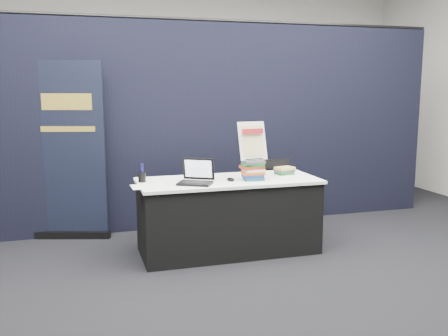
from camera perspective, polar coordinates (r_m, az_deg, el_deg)
floor at (r=4.68m, az=2.53°, el=-11.56°), size 8.00×8.00×0.00m
wall_back at (r=8.26m, az=-6.69°, el=9.82°), size 8.00×0.02×3.50m
drape_partition at (r=5.93m, az=-2.50°, el=4.78°), size 6.00×0.08×2.40m
display_table at (r=5.06m, az=0.51°, el=-5.46°), size 1.80×0.75×0.75m
laptop at (r=4.76m, az=-3.45°, el=-1.12°), size 0.38×0.38×0.24m
mouse at (r=4.89m, az=0.76°, el=-1.31°), size 0.09×0.11×0.03m
brochure_left at (r=4.68m, az=-8.46°, el=-2.08°), size 0.34×0.25×0.00m
brochure_mid at (r=4.74m, az=-7.72°, el=-1.91°), size 0.28×0.22×0.00m
brochure_right at (r=4.82m, az=-4.51°, el=-1.65°), size 0.34×0.25×0.00m
pen_cup at (r=4.89m, az=-9.35°, el=-1.07°), size 0.09×0.09×0.09m
book_stack_tall at (r=4.94m, az=3.36°, el=-0.25°), size 0.21×0.17×0.20m
book_stack_short at (r=5.30m, az=6.88°, el=-0.29°), size 0.21×0.17×0.08m
info_sign at (r=4.93m, az=3.27°, el=3.07°), size 0.30×0.16×0.39m
pullup_banner at (r=5.68m, az=-17.24°, el=0.74°), size 0.82×0.33×1.94m
stacking_chair at (r=5.53m, az=6.28°, el=-3.13°), size 0.41×0.42×0.86m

